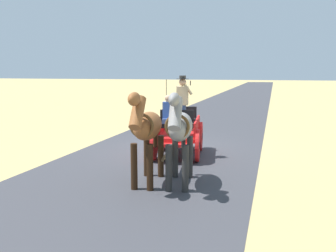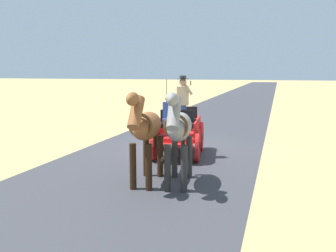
# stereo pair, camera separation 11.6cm
# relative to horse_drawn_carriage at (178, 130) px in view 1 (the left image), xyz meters

# --- Properties ---
(ground_plane) EXTENTS (200.00, 200.00, 0.00)m
(ground_plane) POSITION_rel_horse_drawn_carriage_xyz_m (0.46, -0.89, -0.82)
(ground_plane) COLOR tan
(road_surface) EXTENTS (5.89, 160.00, 0.01)m
(road_surface) POSITION_rel_horse_drawn_carriage_xyz_m (0.46, -0.89, -0.81)
(road_surface) COLOR #38383D
(road_surface) RESTS_ON ground
(horse_drawn_carriage) EXTENTS (1.73, 4.51, 2.50)m
(horse_drawn_carriage) POSITION_rel_horse_drawn_carriage_xyz_m (0.00, 0.00, 0.00)
(horse_drawn_carriage) COLOR red
(horse_drawn_carriage) RESTS_ON ground
(horse_near_side) EXTENTS (0.76, 2.15, 2.21)m
(horse_near_side) POSITION_rel_horse_drawn_carriage_xyz_m (-0.79, 2.95, 0.51)
(horse_near_side) COLOR gray
(horse_near_side) RESTS_ON ground
(horse_off_side) EXTENTS (0.68, 2.14, 2.21)m
(horse_off_side) POSITION_rel_horse_drawn_carriage_xyz_m (-0.04, 3.05, 0.51)
(horse_off_side) COLOR brown
(horse_off_side) RESTS_ON ground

